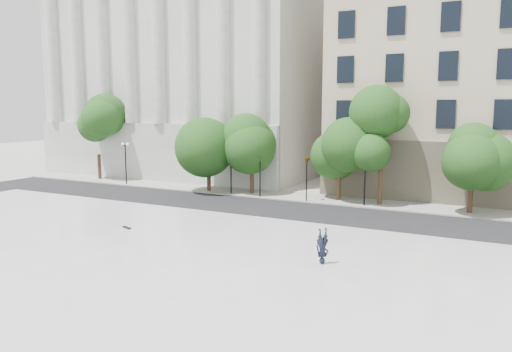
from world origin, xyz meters
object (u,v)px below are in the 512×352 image
object	(u,v)px
person_lying	(322,259)
skateboard	(127,228)
traffic_light_west	(260,155)
traffic_light_east	(307,157)

from	to	relation	value
person_lying	skateboard	world-z (taller)	person_lying
traffic_light_west	skateboard	size ratio (longest dim) A/B	5.49
traffic_light_east	person_lying	bearing A→B (deg)	-65.90
person_lying	skateboard	xyz separation A→B (m)	(-12.74, 1.08, -0.19)
traffic_light_west	person_lying	distance (m)	19.68
skateboard	traffic_light_east	bearing A→B (deg)	90.14
traffic_light_west	person_lying	size ratio (longest dim) A/B	2.53
person_lying	skateboard	distance (m)	12.79
person_lying	traffic_light_west	bearing A→B (deg)	85.46
skateboard	traffic_light_west	bearing A→B (deg)	105.45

